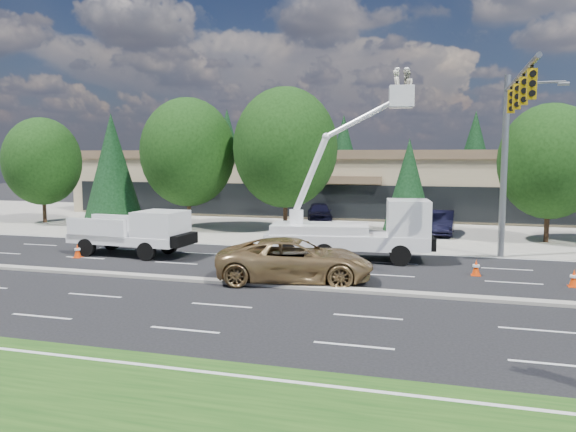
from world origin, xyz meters
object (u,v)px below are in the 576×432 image
(bucket_truck, at_px, (363,220))
(minivan, at_px, (295,260))
(signal_mast, at_px, (511,134))
(utility_pickup, at_px, (136,237))

(bucket_truck, distance_m, minivan, 5.72)
(signal_mast, distance_m, bucket_truck, 7.77)
(signal_mast, xyz_separation_m, bucket_truck, (-6.59, -0.73, -4.06))
(utility_pickup, distance_m, bucket_truck, 11.51)
(signal_mast, xyz_separation_m, utility_pickup, (-17.92, -2.52, -5.10))
(signal_mast, height_order, minivan, signal_mast)
(bucket_truck, bearing_deg, utility_pickup, -179.40)
(utility_pickup, height_order, bucket_truck, bucket_truck)
(utility_pickup, distance_m, minivan, 9.95)
(minivan, bearing_deg, utility_pickup, 57.85)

